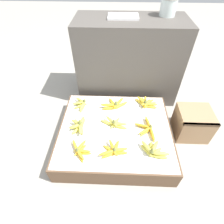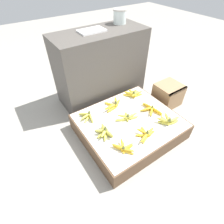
{
  "view_description": "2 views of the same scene",
  "coord_description": "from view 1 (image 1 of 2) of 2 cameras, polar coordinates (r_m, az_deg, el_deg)",
  "views": [
    {
      "loc": [
        0.01,
        -0.99,
        1.37
      ],
      "look_at": [
        -0.03,
        0.14,
        0.24
      ],
      "focal_mm": 28.0,
      "sensor_mm": 36.0,
      "label": 1
    },
    {
      "loc": [
        -0.86,
        -0.95,
        1.46
      ],
      "look_at": [
        -0.12,
        0.13,
        0.26
      ],
      "focal_mm": 28.0,
      "sensor_mm": 36.0,
      "label": 2
    }
  ],
  "objects": [
    {
      "name": "back_vendor_table",
      "position": [
        1.97,
        5.43,
        16.22
      ],
      "size": [
        1.07,
        0.48,
        0.85
      ],
      "color": "#4C4742",
      "rests_on": "ground_plane"
    },
    {
      "name": "display_platform",
      "position": [
        1.61,
        1.03,
        -7.18
      ],
      "size": [
        0.98,
        0.86,
        0.19
      ],
      "color": "brown",
      "rests_on": "ground_plane"
    },
    {
      "name": "glass_jar",
      "position": [
        1.91,
        17.97,
        29.95
      ],
      "size": [
        0.15,
        0.15,
        0.15
      ],
      "color": "silver",
      "rests_on": "back_vendor_table"
    },
    {
      "name": "ground_plane",
      "position": [
        1.69,
        0.98,
        -9.13
      ],
      "size": [
        10.0,
        10.0,
        0.0
      ],
      "primitive_type": "plane",
      "color": "gray"
    },
    {
      "name": "banana_bunch_front_midleft",
      "position": [
        1.37,
        0.51,
        -12.43
      ],
      "size": [
        0.22,
        0.18,
        0.1
      ],
      "color": "gold",
      "rests_on": "display_platform"
    },
    {
      "name": "banana_bunch_back_midright",
      "position": [
        1.75,
        11.06,
        2.9
      ],
      "size": [
        0.22,
        0.17,
        0.1
      ],
      "color": "gold",
      "rests_on": "display_platform"
    },
    {
      "name": "foam_tray_white",
      "position": [
        1.82,
        3.67,
        28.71
      ],
      "size": [
        0.28,
        0.17,
        0.02
      ],
      "color": "white",
      "rests_on": "back_vendor_table"
    },
    {
      "name": "banana_bunch_back_left",
      "position": [
        1.74,
        -10.04,
        2.72
      ],
      "size": [
        0.15,
        0.22,
        0.09
      ],
      "color": "gold",
      "rests_on": "display_platform"
    },
    {
      "name": "banana_bunch_middle_midleft",
      "position": [
        1.53,
        0.82,
        -3.68
      ],
      "size": [
        0.25,
        0.15,
        0.1
      ],
      "color": "gold",
      "rests_on": "display_platform"
    },
    {
      "name": "banana_bunch_back_midleft",
      "position": [
        1.69,
        0.84,
        2.43
      ],
      "size": [
        0.27,
        0.18,
        0.11
      ],
      "color": "gold",
      "rests_on": "display_platform"
    },
    {
      "name": "banana_bunch_middle_left",
      "position": [
        1.54,
        -10.68,
        -4.32
      ],
      "size": [
        0.14,
        0.21,
        0.11
      ],
      "color": "gold",
      "rests_on": "display_platform"
    },
    {
      "name": "banana_bunch_middle_midright",
      "position": [
        1.53,
        11.54,
        -5.24
      ],
      "size": [
        0.17,
        0.27,
        0.08
      ],
      "color": "gold",
      "rests_on": "display_platform"
    },
    {
      "name": "wooden_crate",
      "position": [
        1.8,
        24.78,
        -3.28
      ],
      "size": [
        0.3,
        0.28,
        0.27
      ],
      "color": "#997551",
      "rests_on": "ground_plane"
    },
    {
      "name": "banana_bunch_front_midright",
      "position": [
        1.4,
        13.38,
        -12.17
      ],
      "size": [
        0.21,
        0.16,
        0.11
      ],
      "color": "gold",
      "rests_on": "display_platform"
    },
    {
      "name": "banana_bunch_front_left",
      "position": [
        1.39,
        -10.54,
        -12.2
      ],
      "size": [
        0.17,
        0.2,
        0.08
      ],
      "color": "gold",
      "rests_on": "display_platform"
    }
  ]
}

